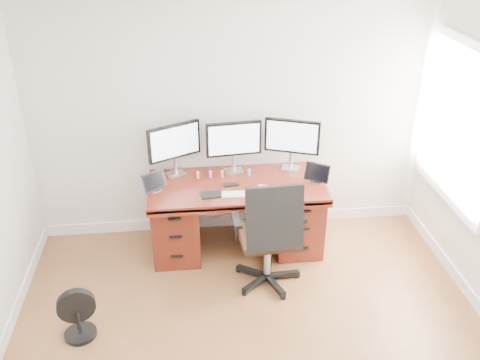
{
  "coord_description": "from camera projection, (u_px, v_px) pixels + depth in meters",
  "views": [
    {
      "loc": [
        -0.45,
        -2.71,
        3.2
      ],
      "look_at": [
        0.0,
        1.5,
        0.95
      ],
      "focal_mm": 40.0,
      "sensor_mm": 36.0,
      "label": 1
    }
  ],
  "objects": [
    {
      "name": "monitor_left",
      "position": [
        174.0,
        143.0,
        5.17
      ],
      "size": [
        0.51,
        0.28,
        0.53
      ],
      "rotation": [
        0.0,
        0.0,
        0.47
      ],
      "color": "silver",
      "rests_on": "desk"
    },
    {
      "name": "drawing_tablet",
      "position": [
        212.0,
        194.0,
        4.96
      ],
      "size": [
        0.22,
        0.16,
        0.01
      ],
      "primitive_type": "cube",
      "rotation": [
        0.0,
        0.0,
        0.15
      ],
      "color": "black",
      "rests_on": "desk"
    },
    {
      "name": "phone",
      "position": [
        231.0,
        185.0,
        5.12
      ],
      "size": [
        0.15,
        0.09,
        0.01
      ],
      "primitive_type": "cube",
      "rotation": [
        0.0,
        0.0,
        0.1
      ],
      "color": "black",
      "rests_on": "desk"
    },
    {
      "name": "figurine_orange",
      "position": [
        198.0,
        174.0,
        5.23
      ],
      "size": [
        0.03,
        0.03,
        0.08
      ],
      "color": "#F89B4A",
      "rests_on": "desk"
    },
    {
      "name": "monitor_center",
      "position": [
        234.0,
        141.0,
        5.23
      ],
      "size": [
        0.55,
        0.16,
        0.53
      ],
      "rotation": [
        0.0,
        0.0,
        0.1
      ],
      "color": "silver",
      "rests_on": "desk"
    },
    {
      "name": "tablet_left",
      "position": [
        154.0,
        183.0,
        4.99
      ],
      "size": [
        0.23,
        0.2,
        0.19
      ],
      "rotation": [
        0.0,
        0.0,
        0.65
      ],
      "color": "silver",
      "rests_on": "desk"
    },
    {
      "name": "floor_fan",
      "position": [
        77.0,
        315.0,
        4.3
      ],
      "size": [
        0.31,
        0.26,
        0.45
      ],
      "rotation": [
        0.0,
        0.0,
        0.22
      ],
      "color": "black",
      "rests_on": "ground"
    },
    {
      "name": "trackpad",
      "position": [
        265.0,
        189.0,
        5.05
      ],
      "size": [
        0.18,
        0.18,
        0.01
      ],
      "primitive_type": "cube",
      "rotation": [
        0.0,
        0.0,
        -0.34
      ],
      "color": "silver",
      "rests_on": "desk"
    },
    {
      "name": "office_chair",
      "position": [
        269.0,
        251.0,
        4.82
      ],
      "size": [
        0.65,
        0.63,
        1.12
      ],
      "rotation": [
        0.0,
        0.0,
        0.05
      ],
      "color": "black",
      "rests_on": "ground"
    },
    {
      "name": "back_wall",
      "position": [
        232.0,
        109.0,
        5.26
      ],
      "size": [
        4.0,
        0.1,
        2.7
      ],
      "primitive_type": "cube",
      "color": "silver",
      "rests_on": "ground"
    },
    {
      "name": "figurine_pink",
      "position": [
        222.0,
        173.0,
        5.25
      ],
      "size": [
        0.03,
        0.03,
        0.08
      ],
      "color": "pink",
      "rests_on": "desk"
    },
    {
      "name": "desk",
      "position": [
        236.0,
        213.0,
        5.34
      ],
      "size": [
        1.7,
        0.8,
        0.75
      ],
      "color": "#551A11",
      "rests_on": "ground"
    },
    {
      "name": "figurine_purple",
      "position": [
        210.0,
        174.0,
        5.24
      ],
      "size": [
        0.03,
        0.03,
        0.08
      ],
      "color": "#A460E0",
      "rests_on": "desk"
    },
    {
      "name": "tablet_right",
      "position": [
        317.0,
        174.0,
        5.14
      ],
      "size": [
        0.24,
        0.18,
        0.19
      ],
      "rotation": [
        0.0,
        0.0,
        -0.56
      ],
      "color": "silver",
      "rests_on": "desk"
    },
    {
      "name": "figurine_blue",
      "position": [
        249.0,
        172.0,
        5.27
      ],
      "size": [
        0.03,
        0.03,
        0.08
      ],
      "color": "#5791D6",
      "rests_on": "desk"
    },
    {
      "name": "keyboard",
      "position": [
        236.0,
        194.0,
        4.95
      ],
      "size": [
        0.27,
        0.12,
        0.01
      ],
      "primitive_type": "cube",
      "rotation": [
        0.0,
        0.0,
        -0.05
      ],
      "color": "white",
      "rests_on": "desk"
    },
    {
      "name": "monitor_right",
      "position": [
        292.0,
        138.0,
        5.28
      ],
      "size": [
        0.53,
        0.23,
        0.53
      ],
      "rotation": [
        0.0,
        0.0,
        -0.36
      ],
      "color": "silver",
      "rests_on": "desk"
    }
  ]
}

